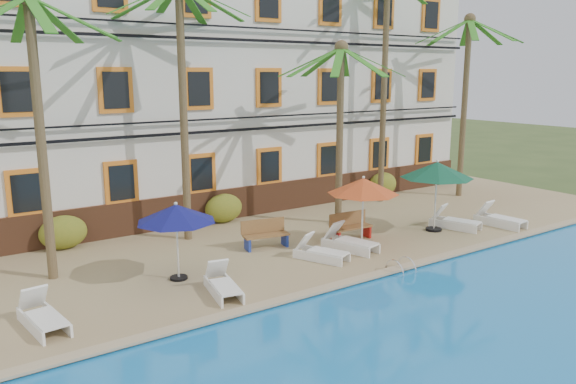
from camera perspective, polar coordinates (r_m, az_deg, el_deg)
ground at (r=16.77m, az=6.77°, el=-8.34°), size 100.00×100.00×0.00m
pool_deck at (r=20.55m, az=-2.46°, el=-4.06°), size 30.00×12.00×0.25m
pool_coping at (r=16.05m, az=8.93°, el=-8.29°), size 30.00×0.35×0.06m
hotel_building at (r=24.12m, az=-8.99°, el=10.82°), size 25.40×6.44×10.22m
palm_a at (r=16.07m, az=-24.16°, el=8.92°), size 4.57×4.57×7.69m
palm_b at (r=18.76m, az=-10.71°, el=11.52°), size 4.57×4.57×8.54m
palm_c at (r=20.69m, az=5.33°, el=8.76°), size 4.57×4.57×6.71m
palm_d at (r=24.60m, az=9.83°, el=13.23°), size 4.57×4.57×9.77m
palm_e at (r=26.60m, az=17.62°, el=10.72°), size 4.57×4.57×8.11m
shrub_left at (r=19.41m, az=-21.87°, el=-3.83°), size 1.50×0.90×1.10m
shrub_mid at (r=21.34m, az=-6.55°, el=-1.65°), size 1.50×0.90×1.10m
shrub_right at (r=26.12m, az=9.59°, el=0.78°), size 1.50×0.90×1.10m
umbrella_blue at (r=15.36m, az=-11.30°, el=-2.17°), size 2.17×2.17×2.18m
umbrella_red at (r=18.20m, az=7.65°, el=0.57°), size 2.32×2.32×2.33m
umbrella_green at (r=20.46m, az=14.90°, el=2.13°), size 2.57×2.57×2.57m
lounger_a at (r=13.86m, az=-23.66°, el=-11.46°), size 0.84×1.84×0.84m
lounger_b at (r=14.63m, az=-6.64°, el=-9.30°), size 0.94×1.78×0.80m
lounger_c at (r=17.11m, az=3.30°, el=-6.05°), size 1.22×1.77×0.79m
lounger_d at (r=18.10m, az=6.22°, el=-5.01°), size 1.12×1.95×0.87m
lounger_e at (r=21.36m, az=16.52°, el=-2.83°), size 1.18×1.89×0.84m
lounger_f at (r=22.25m, az=20.66°, el=-2.50°), size 0.83×1.89×0.87m
bench_left at (r=18.21m, az=-2.30°, el=-4.23°), size 1.56×0.74×0.93m
bench_right at (r=19.21m, az=6.33°, el=-3.43°), size 1.53×0.56×0.93m
pool_ladder at (r=16.57m, az=11.37°, el=-7.83°), size 0.54×0.74×0.74m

